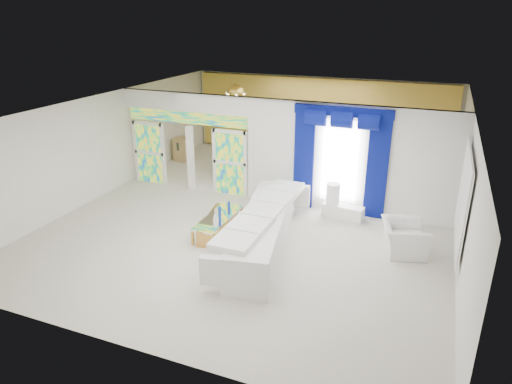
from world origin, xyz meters
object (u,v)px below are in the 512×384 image
at_px(coffee_table, 218,225).
at_px(armchair, 404,238).
at_px(white_sofa, 264,230).
at_px(grand_piano, 254,153).
at_px(console_table, 343,212).

bearing_deg(coffee_table, armchair, 8.63).
distance_m(white_sofa, armchair, 3.23).
distance_m(coffee_table, armchair, 4.49).
distance_m(armchair, grand_piano, 7.26).
height_order(armchair, grand_piano, grand_piano).
xyz_separation_m(white_sofa, armchair, (3.08, 0.97, -0.07)).
height_order(console_table, armchair, armchair).
bearing_deg(grand_piano, console_table, -40.68).
bearing_deg(grand_piano, armchair, -40.38).
distance_m(white_sofa, console_table, 2.72).
height_order(white_sofa, coffee_table, white_sofa).
xyz_separation_m(console_table, grand_piano, (-3.93, 3.26, 0.31)).
bearing_deg(console_table, armchair, -38.60).
distance_m(coffee_table, grand_piano, 5.41).
bearing_deg(grand_piano, white_sofa, -66.59).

